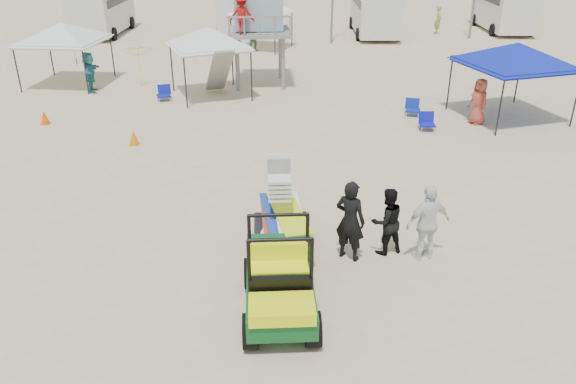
{
  "coord_description": "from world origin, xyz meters",
  "views": [
    {
      "loc": [
        0.59,
        -8.44,
        6.83
      ],
      "look_at": [
        0.5,
        3.0,
        1.3
      ],
      "focal_mm": 35.0,
      "sensor_mm": 36.0,
      "label": 1
    }
  ],
  "objects_px": {
    "man_left": "(350,221)",
    "canopy_blue": "(518,46)",
    "utility_cart": "(278,276)",
    "lifeguard_tower": "(257,10)",
    "surf_trailer": "(281,218)"
  },
  "relations": [
    {
      "from": "utility_cart",
      "to": "man_left",
      "type": "distance_m",
      "value": 2.54
    },
    {
      "from": "lifeguard_tower",
      "to": "canopy_blue",
      "type": "distance_m",
      "value": 11.01
    },
    {
      "from": "utility_cart",
      "to": "lifeguard_tower",
      "type": "bearing_deg",
      "value": 94.46
    },
    {
      "from": "man_left",
      "to": "utility_cart",
      "type": "bearing_deg",
      "value": 83.13
    },
    {
      "from": "man_left",
      "to": "canopy_blue",
      "type": "height_order",
      "value": "canopy_blue"
    },
    {
      "from": "lifeguard_tower",
      "to": "canopy_blue",
      "type": "bearing_deg",
      "value": -26.86
    },
    {
      "from": "surf_trailer",
      "to": "lifeguard_tower",
      "type": "xyz_separation_m",
      "value": [
        -1.34,
        14.71,
        2.46
      ]
    },
    {
      "from": "canopy_blue",
      "to": "lifeguard_tower",
      "type": "bearing_deg",
      "value": 153.14
    },
    {
      "from": "utility_cart",
      "to": "surf_trailer",
      "type": "distance_m",
      "value": 2.34
    },
    {
      "from": "man_left",
      "to": "lifeguard_tower",
      "type": "xyz_separation_m",
      "value": [
        -2.85,
        15.01,
        2.35
      ]
    },
    {
      "from": "utility_cart",
      "to": "man_left",
      "type": "xyz_separation_m",
      "value": [
        1.52,
        2.03,
        0.06
      ]
    },
    {
      "from": "surf_trailer",
      "to": "canopy_blue",
      "type": "distance_m",
      "value": 13.04
    },
    {
      "from": "man_left",
      "to": "canopy_blue",
      "type": "distance_m",
      "value": 12.34
    },
    {
      "from": "surf_trailer",
      "to": "man_left",
      "type": "bearing_deg",
      "value": -11.2
    },
    {
      "from": "utility_cart",
      "to": "man_left",
      "type": "height_order",
      "value": "utility_cart"
    }
  ]
}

